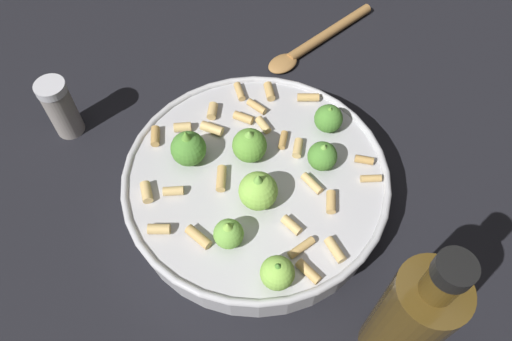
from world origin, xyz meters
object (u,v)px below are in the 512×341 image
at_px(cooking_pan, 256,183).
at_px(pepper_shaker, 61,108).
at_px(wooden_spoon, 315,42).
at_px(olive_oil_bottle, 410,319).

distance_m(cooking_pan, pepper_shaker, 0.29).
xyz_separation_m(cooking_pan, wooden_spoon, (0.24, 0.18, -0.02)).
distance_m(cooking_pan, olive_oil_bottle, 0.25).
relative_size(cooking_pan, pepper_shaker, 3.59).
bearing_deg(wooden_spoon, pepper_shaker, 170.73).
distance_m(cooking_pan, wooden_spoon, 0.30).
bearing_deg(cooking_pan, pepper_shaker, 122.41).
relative_size(cooking_pan, wooden_spoon, 1.46).
height_order(cooking_pan, olive_oil_bottle, olive_oil_bottle).
xyz_separation_m(pepper_shaker, wooden_spoon, (0.40, -0.06, -0.04)).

